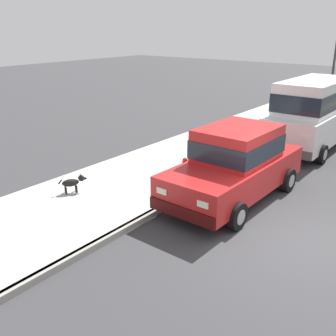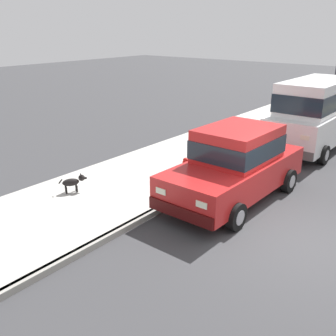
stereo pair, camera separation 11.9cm
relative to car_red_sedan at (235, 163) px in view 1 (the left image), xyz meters
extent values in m
plane|color=#38383A|center=(2.16, -1.00, -0.98)|extent=(80.00, 80.00, 0.00)
cube|color=gray|center=(-1.04, -1.00, -0.91)|extent=(0.16, 64.00, 0.14)
cube|color=#B7B5AD|center=(-2.84, -1.00, -0.91)|extent=(3.60, 64.00, 0.14)
cube|color=red|center=(0.00, -0.04, -0.28)|extent=(1.91, 4.54, 0.76)
cube|color=red|center=(0.00, 0.06, 0.52)|extent=(1.63, 2.14, 0.84)
cube|color=#19232D|center=(0.00, 0.06, 0.45)|extent=(1.67, 2.18, 0.46)
cube|color=#400A0A|center=(-0.05, -2.24, -0.52)|extent=(1.77, 0.24, 0.28)
cube|color=#400A0A|center=(0.05, 2.16, -0.52)|extent=(1.77, 0.24, 0.28)
cylinder|color=black|center=(0.86, -1.45, -0.66)|extent=(0.24, 0.65, 0.64)
cylinder|color=#9E9EA3|center=(0.86, -1.45, -0.66)|extent=(0.25, 0.36, 0.35)
cylinder|color=black|center=(-0.93, -1.41, -0.66)|extent=(0.24, 0.65, 0.64)
cylinder|color=#9E9EA3|center=(-0.93, -1.41, -0.66)|extent=(0.25, 0.36, 0.35)
cylinder|color=black|center=(0.93, 1.33, -0.66)|extent=(0.24, 0.65, 0.64)
cylinder|color=#9E9EA3|center=(0.93, 1.33, -0.66)|extent=(0.25, 0.36, 0.35)
cylinder|color=black|center=(-0.87, 1.38, -0.66)|extent=(0.24, 0.65, 0.64)
cylinder|color=#9E9EA3|center=(-0.87, 1.38, -0.66)|extent=(0.25, 0.36, 0.35)
cube|color=#EAEACC|center=(0.50, -2.28, -0.17)|extent=(0.28, 0.09, 0.14)
cube|color=#EAEACC|center=(-0.61, -2.25, -0.17)|extent=(0.28, 0.09, 0.14)
cube|color=white|center=(0.00, 5.75, -0.11)|extent=(1.95, 4.82, 1.10)
cube|color=white|center=(0.00, 5.75, 0.99)|extent=(1.71, 3.82, 1.10)
cube|color=#19232D|center=(0.00, 5.75, 0.90)|extent=(1.75, 3.86, 0.61)
cube|color=#505050|center=(-0.02, 3.40, -0.52)|extent=(1.86, 0.22, 0.28)
cube|color=#505050|center=(0.02, 8.10, -0.52)|extent=(1.86, 0.22, 0.28)
cylinder|color=black|center=(0.93, 4.25, -0.66)|extent=(0.23, 0.64, 0.64)
cylinder|color=#9E9EA3|center=(0.93, 4.25, -0.66)|extent=(0.24, 0.35, 0.35)
cylinder|color=black|center=(-0.97, 4.27, -0.66)|extent=(0.23, 0.64, 0.64)
cylinder|color=#9E9EA3|center=(-0.97, 4.27, -0.66)|extent=(0.24, 0.35, 0.35)
cylinder|color=black|center=(-0.93, 7.25, -0.66)|extent=(0.23, 0.64, 0.64)
cylinder|color=#9E9EA3|center=(-0.93, 7.25, -0.66)|extent=(0.24, 0.35, 0.35)
cube|color=#EAEACC|center=(0.56, 3.36, 0.05)|extent=(0.28, 0.08, 0.14)
cube|color=#EAEACC|center=(-0.61, 3.38, 0.05)|extent=(0.28, 0.08, 0.14)
cube|color=#3E3527|center=(-0.09, 9.06, -0.52)|extent=(1.77, 0.23, 0.28)
cylinder|color=black|center=(-0.97, 9.88, -0.66)|extent=(0.23, 0.64, 0.64)
cylinder|color=#9E9EA3|center=(-0.97, 9.88, -0.66)|extent=(0.25, 0.36, 0.35)
cube|color=#EAEACC|center=(-0.64, 9.04, -0.17)|extent=(0.28, 0.08, 0.14)
ellipsoid|color=black|center=(-3.44, -2.60, -0.56)|extent=(0.40, 0.48, 0.20)
cylinder|color=black|center=(-3.42, -2.45, -0.75)|extent=(0.05, 0.05, 0.18)
cylinder|color=black|center=(-3.31, -2.52, -0.75)|extent=(0.05, 0.05, 0.18)
cylinder|color=black|center=(-3.56, -2.69, -0.75)|extent=(0.05, 0.05, 0.18)
cylinder|color=black|center=(-3.46, -2.75, -0.75)|extent=(0.05, 0.05, 0.18)
sphere|color=black|center=(-3.29, -2.35, -0.47)|extent=(0.17, 0.17, 0.17)
ellipsoid|color=black|center=(-3.24, -2.28, -0.49)|extent=(0.12, 0.13, 0.06)
cone|color=black|center=(-3.33, -2.34, -0.39)|extent=(0.06, 0.06, 0.07)
cone|color=black|center=(-3.25, -2.39, -0.39)|extent=(0.06, 0.06, 0.07)
cylinder|color=black|center=(-3.57, -2.82, -0.50)|extent=(0.09, 0.12, 0.13)
cylinder|color=red|center=(-1.49, -0.14, -0.81)|extent=(0.24, 0.24, 0.06)
cylinder|color=red|center=(-1.49, -0.14, -0.51)|extent=(0.17, 0.17, 0.55)
sphere|color=red|center=(-1.49, -0.14, -0.19)|extent=(0.15, 0.15, 0.15)
cylinder|color=red|center=(-1.61, -0.14, -0.48)|extent=(0.10, 0.07, 0.07)
cylinder|color=red|center=(-1.37, -0.14, -0.48)|extent=(0.10, 0.07, 0.07)
cylinder|color=#2D2D33|center=(-1.39, 12.64, 1.26)|extent=(0.12, 0.12, 4.20)
camera|label=1|loc=(4.46, -8.60, 3.33)|focal=42.00mm
camera|label=2|loc=(4.55, -8.53, 3.33)|focal=42.00mm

